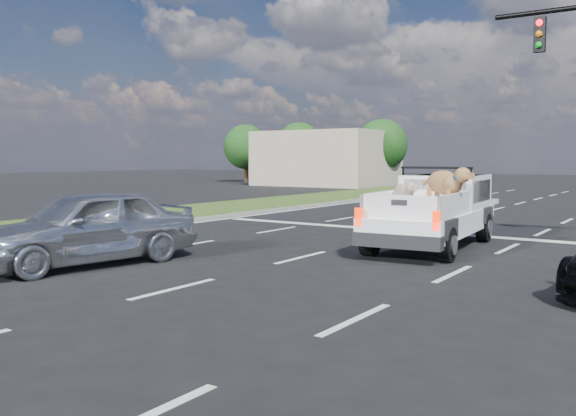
% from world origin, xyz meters
% --- Properties ---
extents(ground, '(160.00, 160.00, 0.00)m').
position_xyz_m(ground, '(0.00, 0.00, 0.00)').
color(ground, black).
rests_on(ground, ground).
extents(road_markings, '(17.75, 60.00, 0.01)m').
position_xyz_m(road_markings, '(0.00, 6.56, 0.01)').
color(road_markings, silver).
rests_on(road_markings, ground).
extents(grass_median_left, '(5.00, 60.00, 0.10)m').
position_xyz_m(grass_median_left, '(-11.50, 6.00, 0.05)').
color(grass_median_left, '#294615').
rests_on(grass_median_left, ground).
extents(curb_left, '(0.15, 60.00, 0.14)m').
position_xyz_m(curb_left, '(-9.05, 6.00, 0.07)').
color(curb_left, gray).
rests_on(curb_left, ground).
extents(building_left, '(10.00, 8.00, 4.40)m').
position_xyz_m(building_left, '(-20.00, 36.00, 2.20)').
color(building_left, tan).
rests_on(building_left, ground).
extents(tree_far_a, '(4.20, 4.20, 5.40)m').
position_xyz_m(tree_far_a, '(-30.00, 38.00, 3.29)').
color(tree_far_a, '#332114').
rests_on(tree_far_a, ground).
extents(tree_far_b, '(4.20, 4.20, 5.40)m').
position_xyz_m(tree_far_b, '(-24.00, 38.00, 3.29)').
color(tree_far_b, '#332114').
rests_on(tree_far_b, ground).
extents(tree_far_c, '(4.20, 4.20, 5.40)m').
position_xyz_m(tree_far_c, '(-16.00, 38.00, 3.29)').
color(tree_far_c, '#332114').
rests_on(tree_far_c, ground).
extents(pickup_truck, '(2.48, 5.53, 2.02)m').
position_xyz_m(pickup_truck, '(0.15, 7.29, 0.96)').
color(pickup_truck, black).
rests_on(pickup_truck, ground).
extents(silver_sedan, '(2.68, 4.95, 1.60)m').
position_xyz_m(silver_sedan, '(-5.00, 0.72, 0.80)').
color(silver_sedan, '#B7B9BE').
rests_on(silver_sedan, ground).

